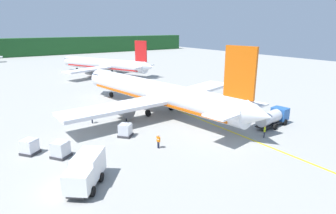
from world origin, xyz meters
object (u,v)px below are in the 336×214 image
(airliner_mid_apron, at_px, (104,64))
(cargo_container_mid, at_px, (61,149))
(crew_marshaller, at_px, (126,115))
(crew_loader_left, at_px, (92,117))
(airliner_foreground, at_px, (156,93))
(service_truck_baggage, at_px, (86,170))
(cargo_container_near, at_px, (125,130))
(cargo_container_far, at_px, (30,147))
(service_truck_fuel, at_px, (273,117))
(crew_loader_right, at_px, (265,130))
(crew_supervisor, at_px, (158,140))

(airliner_mid_apron, relative_size, cargo_container_mid, 13.97)
(crew_marshaller, xyz_separation_m, crew_loader_left, (-4.72, 2.01, 0.02))
(airliner_foreground, xyz_separation_m, crew_loader_left, (-11.12, 0.56, -2.43))
(airliner_foreground, bearing_deg, service_truck_baggage, -137.56)
(airliner_foreground, distance_m, cargo_container_near, 11.99)
(cargo_container_far, bearing_deg, service_truck_baggage, -73.16)
(airliner_foreground, distance_m, service_truck_fuel, 18.83)
(crew_loader_left, bearing_deg, airliner_foreground, -2.87)
(cargo_container_far, relative_size, crew_loader_right, 1.46)
(airliner_foreground, height_order, service_truck_baggage, airliner_foreground)
(cargo_container_far, distance_m, crew_marshaller, 14.98)
(airliner_foreground, relative_size, crew_loader_right, 25.46)
(airliner_foreground, bearing_deg, cargo_container_mid, -154.35)
(crew_loader_left, height_order, crew_supervisor, crew_supervisor)
(cargo_container_near, height_order, crew_loader_right, cargo_container_near)
(crew_loader_left, bearing_deg, crew_supervisor, -75.74)
(service_truck_baggage, distance_m, crew_loader_right, 23.37)
(airliner_foreground, relative_size, airliner_mid_apron, 1.21)
(crew_marshaller, bearing_deg, cargo_container_far, -163.20)
(crew_marshaller, relative_size, crew_supervisor, 0.94)
(cargo_container_far, bearing_deg, cargo_container_near, -6.72)
(airliner_mid_apron, xyz_separation_m, cargo_container_near, (-17.50, -50.13, -2.10))
(cargo_container_mid, xyz_separation_m, cargo_container_far, (-2.73, 2.86, -0.04))
(airliner_mid_apron, bearing_deg, crew_supervisor, -105.93)
(cargo_container_near, distance_m, crew_loader_left, 7.90)
(crew_loader_right, xyz_separation_m, crew_supervisor, (-13.41, 4.98, 0.05))
(service_truck_fuel, relative_size, crew_loader_left, 4.03)
(service_truck_fuel, height_order, crew_marshaller, service_truck_fuel)
(service_truck_baggage, bearing_deg, cargo_container_near, 47.19)
(cargo_container_far, relative_size, crew_marshaller, 1.49)
(cargo_container_near, xyz_separation_m, cargo_container_mid, (-8.71, -1.52, 0.06))
(crew_supervisor, bearing_deg, airliner_mid_apron, 74.07)
(airliner_foreground, distance_m, crew_supervisor, 15.14)
(crew_marshaller, height_order, crew_loader_right, crew_loader_right)
(cargo_container_mid, xyz_separation_m, crew_marshaller, (11.61, 7.19, 0.02))
(crew_supervisor, bearing_deg, cargo_container_mid, 157.99)
(airliner_foreground, xyz_separation_m, airliner_mid_apron, (8.20, 42.99, -0.42))
(service_truck_fuel, bearing_deg, cargo_container_mid, 166.15)
(service_truck_fuel, relative_size, crew_supervisor, 3.86)
(airliner_foreground, distance_m, crew_loader_right, 18.83)
(cargo_container_mid, bearing_deg, crew_loader_left, 53.18)
(crew_marshaller, distance_m, crew_loader_right, 20.32)
(airliner_mid_apron, height_order, crew_loader_right, airliner_mid_apron)
(cargo_container_far, distance_m, crew_loader_left, 11.52)
(cargo_container_near, bearing_deg, crew_loader_right, -35.39)
(crew_marshaller, bearing_deg, service_truck_fuel, -40.33)
(cargo_container_near, xyz_separation_m, cargo_container_far, (-11.44, 1.35, 0.02))
(crew_loader_right, distance_m, crew_supervisor, 14.30)
(cargo_container_mid, bearing_deg, airliner_mid_apron, 63.09)
(cargo_container_mid, height_order, crew_marshaller, cargo_container_mid)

